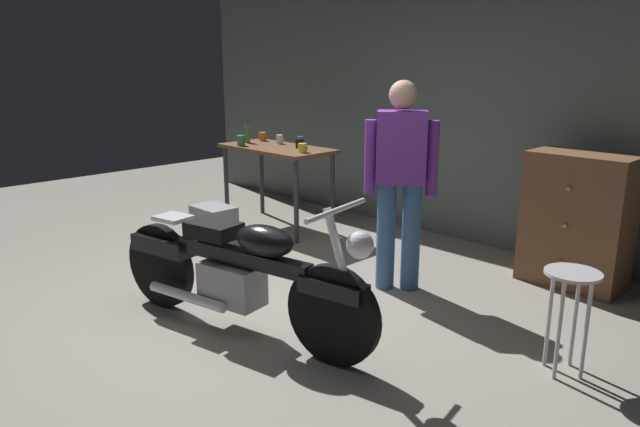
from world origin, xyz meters
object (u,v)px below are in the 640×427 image
Objects in this scene: mug_yellow_tall at (303,148)px; bottle at (247,134)px; wooden_dresser at (577,220)px; shop_stool at (571,295)px; mug_blue_enamel at (300,141)px; motorcycle at (239,270)px; mug_white_ceramic at (280,139)px; mug_green_speckled at (241,141)px; storage_bin at (214,222)px; mug_black_matte at (300,143)px; person_standing at (400,177)px; mug_orange_travel at (263,136)px.

bottle is at bearing 177.22° from mug_yellow_tall.
bottle is at bearing -169.75° from wooden_dresser.
mug_blue_enamel reaches higher than shop_stool.
motorcycle is 2.89m from mug_white_ceramic.
mug_green_speckled is (-0.46, -0.45, 0.00)m from mug_blue_enamel.
storage_bin is at bearing -90.18° from mug_white_ceramic.
mug_green_speckled is at bearing -135.76° from mug_blue_enamel.
motorcycle is at bearing -54.27° from mug_yellow_tall.
storage_bin is at bearing -106.56° from mug_blue_enamel.
storage_bin is at bearing 138.85° from motorcycle.
shop_stool is 1.57m from wooden_dresser.
motorcycle reaches higher than mug_yellow_tall.
mug_blue_enamel reaches higher than mug_black_matte.
motorcycle is at bearing -116.04° from wooden_dresser.
mug_white_ceramic is at bearing 66.06° from mug_green_speckled.
mug_green_speckled is 0.25m from bottle.
mug_black_matte is at bearing -56.47° from person_standing.
shop_stool is 5.23× the size of mug_green_speckled.
bottle is at bearing -88.62° from mug_orange_travel.
shop_stool is 4.18m from bottle.
mug_green_speckled reaches higher than mug_yellow_tall.
person_standing is 2.58m from bottle.
storage_bin is (-3.18, -1.35, -0.38)m from wooden_dresser.
mug_blue_enamel is at bearing 117.43° from motorcycle.
motorcycle is at bearing 41.52° from person_standing.
mug_orange_travel is 0.96× the size of mug_yellow_tall.
bottle reaches higher than mug_green_speckled.
mug_black_matte is (-1.81, 0.60, 0.03)m from person_standing.
mug_green_speckled reaches higher than mug_black_matte.
motorcycle is 1.97× the size of wooden_dresser.
motorcycle is 2.75m from mug_blue_enamel.
mug_orange_travel is 1.06× the size of mug_blue_enamel.
mug_white_ceramic reaches higher than motorcycle.
bottle reaches higher than shop_stool.
shop_stool is at bearing -11.49° from bottle.
bottle is (-2.28, 1.87, 0.55)m from motorcycle.
person_standing is 3.80× the size of storage_bin.
mug_white_ceramic reaches higher than shop_stool.
mug_yellow_tall is (0.24, -0.18, -0.00)m from mug_black_matte.
storage_bin is 1.21m from mug_yellow_tall.
mug_blue_enamel is 0.89× the size of mug_green_speckled.
motorcycle is 2.76m from mug_green_speckled.
mug_white_ceramic is (-3.18, -0.43, 0.40)m from wooden_dresser.
shop_stool is 4.23m from mug_orange_travel.
shop_stool is 3.51m from mug_black_matte.
person_standing is 6.93× the size of bottle.
mug_orange_travel is (-0.33, 0.95, 0.78)m from storage_bin.
mug_green_speckled is at bearing -166.04° from wooden_dresser.
person_standing is at bearing -20.56° from mug_blue_enamel.
mug_blue_enamel is at bearing 44.24° from mug_green_speckled.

